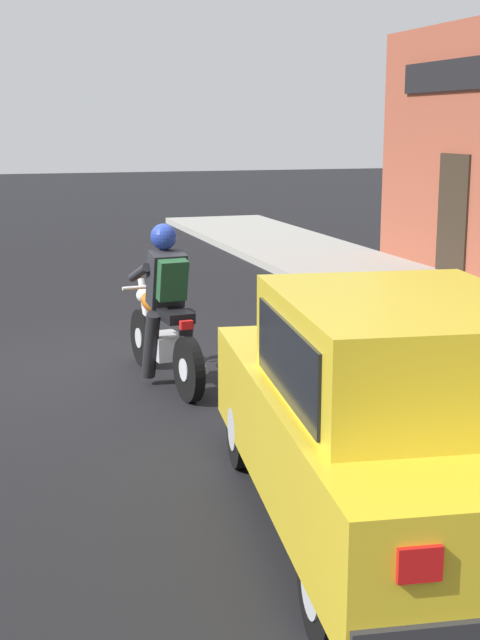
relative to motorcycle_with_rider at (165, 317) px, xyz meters
The scene contains 4 objects.
ground_plane 1.03m from the motorcycle_with_rider, 119.22° to the left, with size 80.00×80.00×0.00m, color black.
sidewalk_curb 5.91m from the motorcycle_with_rider, 38.69° to the left, with size 2.60×22.00×0.14m, color #9E9B93.
motorcycle_with_rider is the anchor object (origin of this frame).
car_hatchback 3.79m from the motorcycle_with_rider, 80.48° to the right, with size 2.10×3.96×1.57m.
Camera 1 is at (-1.49, -9.21, 2.56)m, focal length 50.00 mm.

